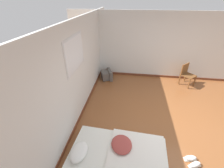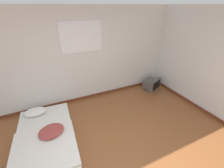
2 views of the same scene
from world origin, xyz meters
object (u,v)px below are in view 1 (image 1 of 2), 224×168
Objects in this scene: sneaker_pair at (193,161)px; mattress_bed at (119,154)px; wooden_chair at (186,73)px; crt_tv at (107,75)px.

mattress_bed is at bearing 93.28° from sneaker_pair.
mattress_bed is 4.17m from wooden_chair.
wooden_chair is (3.50, -2.24, 0.37)m from mattress_bed.
wooden_chair is at bearing -11.45° from sneaker_pair.
sneaker_pair is at bearing -144.60° from crt_tv.
wooden_chair is 2.50× the size of sneaker_pair.
sneaker_pair is (0.09, -1.55, -0.06)m from mattress_bed.
wooden_chair reaches higher than sneaker_pair.
wooden_chair reaches higher than crt_tv.
mattress_bed is 1.55m from sneaker_pair.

